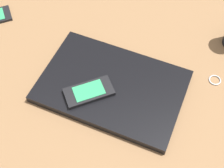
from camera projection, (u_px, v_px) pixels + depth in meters
The scene contains 4 objects.
desk_surface at pixel (145, 83), 84.41cm from camera, with size 120.00×80.00×3.00cm, color olive.
laptop_closed at pixel (112, 86), 80.85cm from camera, with size 35.95×23.92×2.04cm, color black.
cell_phone_on_laptop at pixel (89, 92), 77.95cm from camera, with size 13.21×10.33×1.29cm.
key_ring at pixel (215, 80), 82.92cm from camera, with size 3.23×3.23×0.36cm, color silver.
Camera 1 is at (-4.82, -47.79, 71.45)cm, focal length 50.86 mm.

